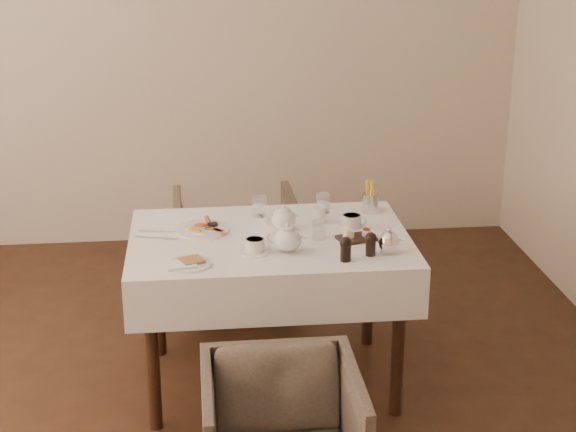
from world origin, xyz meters
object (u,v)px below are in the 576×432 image
at_px(table, 270,260).
at_px(teapot_centre, 283,218).
at_px(breakfast_plate, 203,229).
at_px(armchair_far, 236,251).

bearing_deg(table, teapot_centre, 45.41).
distance_m(table, breakfast_plate, 0.35).
relative_size(table, teapot_centre, 7.93).
height_order(table, breakfast_plate, breakfast_plate).
bearing_deg(table, breakfast_plate, 159.09).
distance_m(breakfast_plate, teapot_centre, 0.38).
distance_m(armchair_far, teapot_centre, 0.99).
xyz_separation_m(armchair_far, teapot_centre, (0.19, -0.84, 0.50)).
bearing_deg(breakfast_plate, teapot_centre, 11.53).
bearing_deg(teapot_centre, table, -146.15).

